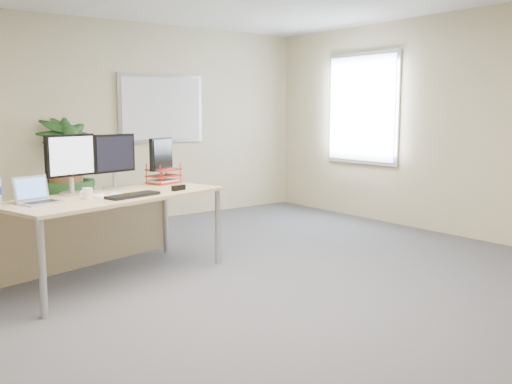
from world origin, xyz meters
TOP-DOWN VIEW (x-y plane):
  - floor at (0.00, 0.00)m, footprint 8.00×8.00m
  - back_wall at (0.00, 4.00)m, footprint 7.00×0.04m
  - whiteboard at (1.20, 3.97)m, footprint 1.30×0.04m
  - window at (3.47, 2.30)m, footprint 0.04×1.30m
  - desk at (-0.61, 1.65)m, footprint 2.18×1.34m
  - floor_plant at (-0.27, 3.70)m, footprint 0.98×0.98m
  - monitor_left at (-0.88, 1.76)m, footprint 0.48×0.22m
  - monitor_right at (-0.41, 1.90)m, footprint 0.46×0.21m
  - monitor_dark at (0.13, 1.97)m, footprint 0.37×0.27m
  - laptop at (-1.27, 1.48)m, footprint 0.36×0.33m
  - keyboard at (-0.50, 1.32)m, footprint 0.52×0.29m
  - coffee_mug at (-0.86, 1.44)m, footprint 0.12×0.08m
  - spiral_notebook at (-0.65, 1.51)m, footprint 0.31×0.26m
  - orange_pen at (-0.63, 1.54)m, footprint 0.10×0.09m
  - yellow_highlighter at (-0.41, 1.56)m, footprint 0.13×0.03m
  - letter_tray at (0.16, 1.98)m, footprint 0.36×0.30m
  - stapler at (0.02, 1.43)m, footprint 0.16×0.08m

SIDE VIEW (x-z plane):
  - floor at x=0.00m, z-range 0.00..0.00m
  - desk at x=-0.61m, z-range 0.22..1.00m
  - floor_plant at x=-0.27m, z-range 0.00..1.50m
  - spiral_notebook at x=-0.65m, z-range 0.78..0.79m
  - yellow_highlighter at x=-0.41m, z-range 0.78..0.79m
  - keyboard at x=-0.50m, z-range 0.78..0.81m
  - orange_pen at x=-0.63m, z-range 0.79..0.80m
  - stapler at x=0.02m, z-range 0.78..0.83m
  - coffee_mug at x=-0.86m, z-range 0.78..0.87m
  - laptop at x=-1.27m, z-range 0.73..0.94m
  - letter_tray at x=0.16m, z-range 0.77..0.92m
  - monitor_dark at x=0.13m, z-range 0.81..1.29m
  - monitor_right at x=-0.41m, z-range 0.82..1.34m
  - monitor_left at x=-0.88m, z-range 0.82..1.36m
  - back_wall at x=0.00m, z-range 0.00..2.70m
  - whiteboard at x=1.20m, z-range 1.07..2.02m
  - window at x=3.47m, z-range 0.77..2.33m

